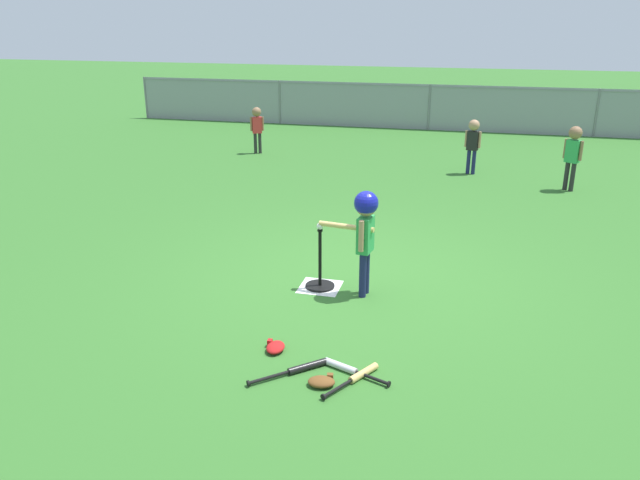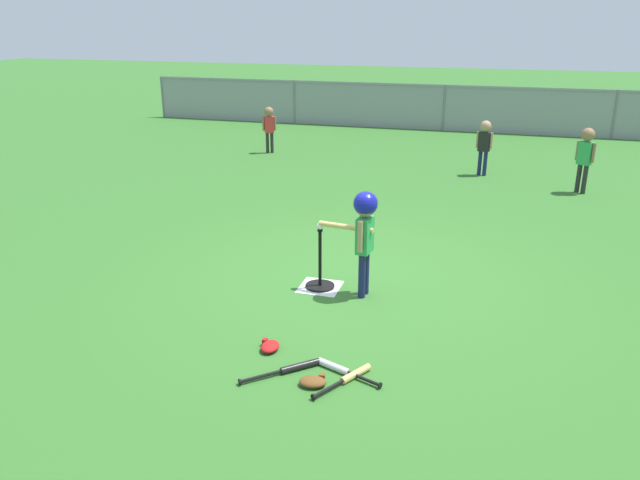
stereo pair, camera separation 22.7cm
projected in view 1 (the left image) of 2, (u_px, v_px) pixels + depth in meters
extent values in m
plane|color=#336B28|center=(355.00, 277.00, 7.06)|extent=(60.00, 60.00, 0.00)
cube|color=white|center=(320.00, 287.00, 6.81)|extent=(0.44, 0.44, 0.01)
cylinder|color=black|center=(320.00, 286.00, 6.81)|extent=(0.32, 0.32, 0.03)
cylinder|color=black|center=(320.00, 258.00, 6.69)|extent=(0.04, 0.04, 0.64)
cylinder|color=black|center=(320.00, 230.00, 6.59)|extent=(0.06, 0.06, 0.02)
sphere|color=white|center=(320.00, 226.00, 6.57)|extent=(0.07, 0.07, 0.07)
cylinder|color=#191E4C|center=(363.00, 275.00, 6.50)|extent=(0.08, 0.08, 0.49)
cylinder|color=#191E4C|center=(366.00, 272.00, 6.59)|extent=(0.08, 0.08, 0.49)
cube|color=green|center=(365.00, 235.00, 6.40)|extent=(0.16, 0.23, 0.38)
cylinder|color=tan|center=(361.00, 236.00, 6.27)|extent=(0.05, 0.05, 0.33)
cylinder|color=tan|center=(370.00, 228.00, 6.51)|extent=(0.05, 0.05, 0.33)
sphere|color=tan|center=(366.00, 206.00, 6.29)|extent=(0.22, 0.22, 0.22)
sphere|color=#141999|center=(366.00, 203.00, 6.28)|extent=(0.25, 0.25, 0.25)
cylinder|color=#DBB266|center=(346.00, 227.00, 6.45)|extent=(0.60, 0.14, 0.06)
cylinder|color=#262626|center=(572.00, 177.00, 10.42)|extent=(0.08, 0.08, 0.49)
cylinder|color=#262626|center=(566.00, 176.00, 10.49)|extent=(0.08, 0.08, 0.49)
cube|color=green|center=(573.00, 151.00, 10.31)|extent=(0.25, 0.23, 0.38)
cylinder|color=#8C6647|center=(581.00, 151.00, 10.21)|extent=(0.05, 0.05, 0.32)
cylinder|color=#8C6647|center=(565.00, 148.00, 10.39)|extent=(0.05, 0.05, 0.32)
sphere|color=#8C6647|center=(576.00, 133.00, 10.20)|extent=(0.22, 0.22, 0.22)
cylinder|color=#191E4C|center=(474.00, 162.00, 11.54)|extent=(0.07, 0.07, 0.45)
cylinder|color=#191E4C|center=(468.00, 162.00, 11.58)|extent=(0.07, 0.07, 0.45)
cube|color=black|center=(473.00, 141.00, 11.42)|extent=(0.22, 0.17, 0.35)
cylinder|color=tan|center=(480.00, 140.00, 11.36)|extent=(0.05, 0.05, 0.30)
cylinder|color=tan|center=(466.00, 139.00, 11.47)|extent=(0.05, 0.05, 0.30)
sphere|color=tan|center=(474.00, 125.00, 11.33)|extent=(0.20, 0.20, 0.20)
cylinder|color=#262626|center=(260.00, 143.00, 13.29)|extent=(0.07, 0.07, 0.44)
cylinder|color=#262626|center=(255.00, 143.00, 13.27)|extent=(0.07, 0.07, 0.44)
cube|color=red|center=(257.00, 125.00, 13.14)|extent=(0.23, 0.19, 0.34)
cylinder|color=#8C6647|center=(263.00, 124.00, 13.16)|extent=(0.05, 0.05, 0.29)
cylinder|color=#8C6647|center=(251.00, 124.00, 13.11)|extent=(0.05, 0.05, 0.29)
sphere|color=#8C6647|center=(257.00, 112.00, 13.05)|extent=(0.19, 0.19, 0.19)
cylinder|color=silver|center=(341.00, 366.00, 5.22)|extent=(0.31, 0.17, 0.06)
cylinder|color=black|center=(372.00, 378.00, 5.06)|extent=(0.30, 0.14, 0.03)
cylinder|color=black|center=(389.00, 384.00, 4.97)|extent=(0.03, 0.05, 0.05)
cylinder|color=#DBB266|center=(364.00, 373.00, 5.13)|extent=(0.21, 0.31, 0.06)
cylinder|color=black|center=(337.00, 389.00, 4.91)|extent=(0.18, 0.29, 0.03)
cylinder|color=black|center=(323.00, 397.00, 4.80)|extent=(0.05, 0.04, 0.05)
cylinder|color=black|center=(308.00, 366.00, 5.22)|extent=(0.31, 0.29, 0.06)
cylinder|color=black|center=(269.00, 377.00, 5.06)|extent=(0.28, 0.26, 0.03)
cylinder|color=black|center=(248.00, 383.00, 4.98)|extent=(0.05, 0.05, 0.05)
ellipsoid|color=brown|center=(321.00, 382.00, 4.99)|extent=(0.24, 0.19, 0.07)
cube|color=brown|center=(330.00, 377.00, 5.06)|extent=(0.06, 0.05, 0.06)
ellipsoid|color=#B21919|center=(276.00, 347.00, 5.51)|extent=(0.17, 0.22, 0.07)
cube|color=#B21919|center=(270.00, 343.00, 5.59)|extent=(0.04, 0.05, 0.06)
cylinder|color=slate|center=(146.00, 98.00, 17.69)|extent=(0.06, 0.06, 1.15)
cylinder|color=slate|center=(280.00, 102.00, 16.78)|extent=(0.06, 0.06, 1.15)
cylinder|color=slate|center=(429.00, 107.00, 15.87)|extent=(0.06, 0.06, 1.15)
cylinder|color=slate|center=(597.00, 113.00, 14.95)|extent=(0.06, 0.06, 1.15)
cube|color=gray|center=(430.00, 87.00, 15.69)|extent=(16.00, 0.03, 0.03)
cube|color=gray|center=(429.00, 107.00, 15.87)|extent=(16.00, 0.01, 1.15)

